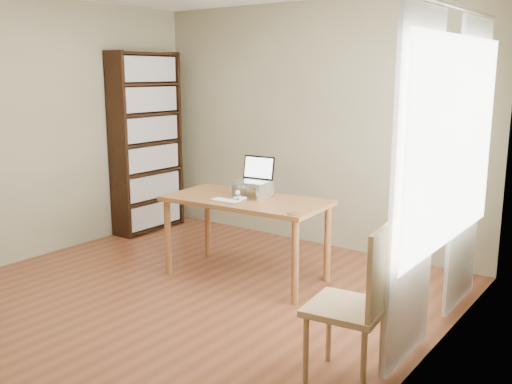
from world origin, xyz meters
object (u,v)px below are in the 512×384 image
object	(u,v)px
bookshelf	(147,143)
keyboard	(226,201)
laptop	(255,175)
chair	(359,300)
desk	(246,208)
cat	(255,190)

from	to	relation	value
bookshelf	keyboard	world-z (taller)	bookshelf
laptop	keyboard	distance (m)	0.40
chair	laptop	bearing A→B (deg)	136.82
desk	chair	distance (m)	1.98
desk	keyboard	distance (m)	0.25
laptop	keyboard	world-z (taller)	laptop
keyboard	chair	bearing A→B (deg)	-28.82
cat	chair	size ratio (longest dim) A/B	0.48
laptop	bookshelf	bearing A→B (deg)	161.55
bookshelf	cat	size ratio (longest dim) A/B	4.37
bookshelf	keyboard	distance (m)	2.11
desk	cat	distance (m)	0.19
desk	keyboard	bearing A→B (deg)	-107.79
bookshelf	desk	distance (m)	2.09
bookshelf	cat	distance (m)	2.05
cat	desk	bearing A→B (deg)	-90.35
bookshelf	keyboard	size ratio (longest dim) A/B	7.46
bookshelf	keyboard	bearing A→B (deg)	-24.35
bookshelf	chair	size ratio (longest dim) A/B	2.10
cat	chair	bearing A→B (deg)	-29.24
bookshelf	cat	world-z (taller)	bookshelf
keyboard	cat	xyz separation A→B (m)	(0.07, 0.33, 0.06)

